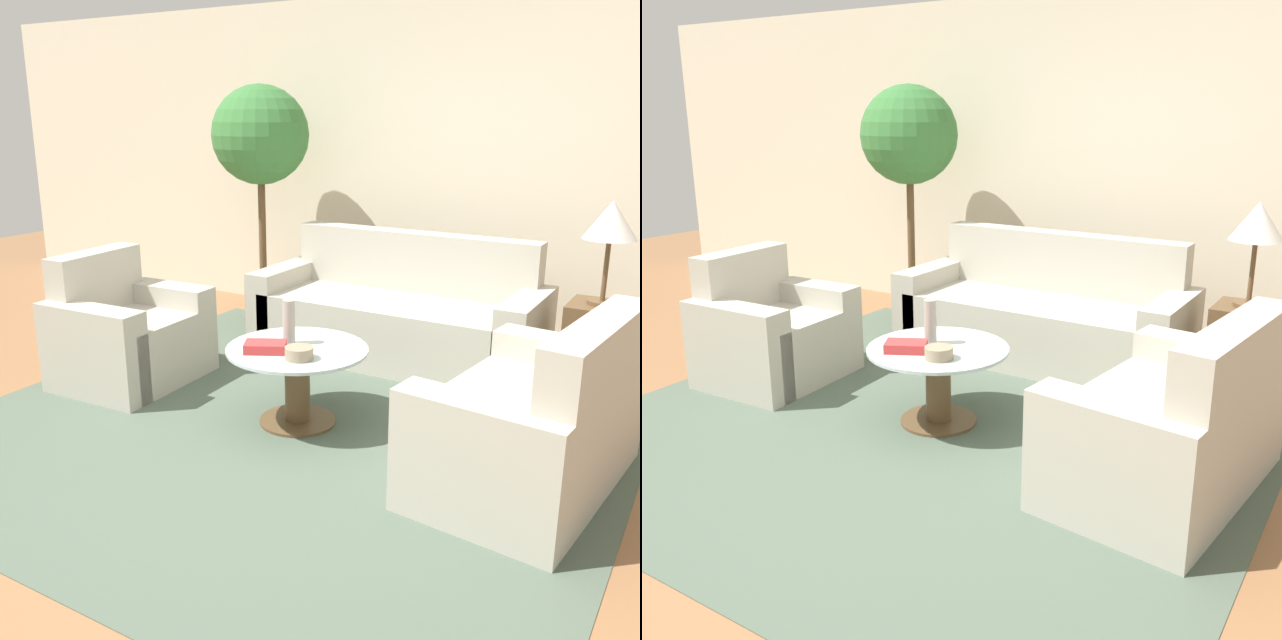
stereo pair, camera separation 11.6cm
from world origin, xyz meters
The scene contains 13 objects.
ground_plane centered at (0.00, 0.00, 0.00)m, with size 14.00×14.00×0.00m, color #8E603D.
wall_back centered at (0.00, 2.87, 1.30)m, with size 10.00×0.06×2.60m.
rug centered at (-0.10, 0.62, 0.00)m, with size 3.59×3.54×0.01m.
sofa_main centered at (-0.09, 1.97, 0.29)m, with size 2.05×0.80×0.88m.
armchair centered at (-1.45, 0.63, 0.29)m, with size 0.77×0.92×0.84m.
loveseat centered at (1.26, 0.60, 0.29)m, with size 0.89×1.32×0.86m.
coffee_table centered at (-0.10, 0.62, 0.29)m, with size 0.80×0.80×0.45m.
side_table centered at (1.26, 1.99, 0.29)m, with size 0.38×0.38×0.57m.
table_lamp centered at (1.26, 1.99, 1.08)m, with size 0.32×0.32×0.64m.
potted_plant centered at (-1.45, 2.21, 1.43)m, with size 0.78×0.78×1.93m.
vase centered at (-0.17, 0.66, 0.58)m, with size 0.07×0.07×0.26m.
bowl centered at (0.01, 0.47, 0.49)m, with size 0.15×0.15×0.07m.
book_stack centered at (-0.21, 0.48, 0.48)m, with size 0.27×0.23×0.05m.
Camera 1 is at (1.94, -2.54, 1.73)m, focal length 40.00 mm.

